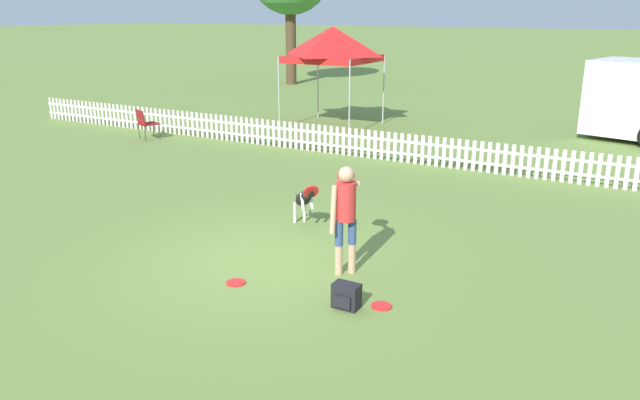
# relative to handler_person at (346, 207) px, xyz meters

# --- Properties ---
(ground_plane) EXTENTS (240.00, 240.00, 0.00)m
(ground_plane) POSITION_rel_handler_person_xyz_m (-1.23, -0.18, -1.00)
(ground_plane) COLOR olive
(handler_person) EXTENTS (0.66, 1.05, 1.59)m
(handler_person) POSITION_rel_handler_person_xyz_m (0.00, 0.00, 0.00)
(handler_person) COLOR tan
(handler_person) RESTS_ON ground_plane
(leaping_dog) EXTENTS (0.88, 0.84, 0.88)m
(leaping_dog) POSITION_rel_handler_person_xyz_m (-1.49, 1.36, -0.46)
(leaping_dog) COLOR black
(leaping_dog) RESTS_ON ground_plane
(frisbee_near_handler) EXTENTS (0.26, 0.26, 0.02)m
(frisbee_near_handler) POSITION_rel_handler_person_xyz_m (0.92, -0.77, -0.98)
(frisbee_near_handler) COLOR red
(frisbee_near_handler) RESTS_ON ground_plane
(frisbee_near_dog) EXTENTS (0.26, 0.26, 0.02)m
(frisbee_near_dog) POSITION_rel_handler_person_xyz_m (-1.14, -1.11, -0.98)
(frisbee_near_dog) COLOR red
(frisbee_near_dog) RESTS_ON ground_plane
(backpack_on_grass) EXTENTS (0.34, 0.25, 0.33)m
(backpack_on_grass) POSITION_rel_handler_person_xyz_m (0.54, -1.01, -0.83)
(backpack_on_grass) COLOR black
(backpack_on_grass) RESTS_ON ground_plane
(picket_fence) EXTENTS (27.47, 0.04, 0.73)m
(picket_fence) POSITION_rel_handler_person_xyz_m (-1.23, 6.70, -0.63)
(picket_fence) COLOR silver
(picket_fence) RESTS_ON ground_plane
(folding_chair_blue_left) EXTENTS (0.69, 0.70, 0.88)m
(folding_chair_blue_left) POSITION_rel_handler_person_xyz_m (-9.42, 5.65, -0.47)
(folding_chair_blue_left) COLOR #333338
(folding_chair_blue_left) RESTS_ON ground_plane
(canopy_tent_main) EXTENTS (2.52, 2.52, 3.14)m
(canopy_tent_main) POSITION_rel_handler_person_xyz_m (-5.73, 10.24, 1.59)
(canopy_tent_main) COLOR #B2B2B2
(canopy_tent_main) RESTS_ON ground_plane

